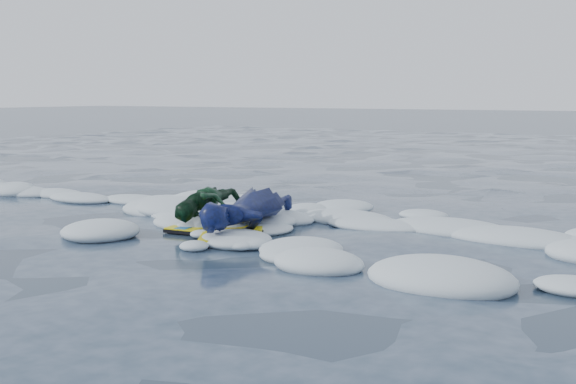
% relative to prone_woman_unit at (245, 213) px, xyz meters
% --- Properties ---
extents(ground, '(120.00, 120.00, 0.00)m').
position_rel_prone_woman_unit_xyz_m(ground, '(-0.62, -0.45, -0.22)').
color(ground, '#162434').
rests_on(ground, ground).
extents(foam_band, '(12.00, 3.10, 0.30)m').
position_rel_prone_woman_unit_xyz_m(foam_band, '(-0.62, 0.58, -0.22)').
color(foam_band, silver).
rests_on(foam_band, ground).
extents(prone_woman_unit, '(1.08, 1.75, 0.43)m').
position_rel_prone_woman_unit_xyz_m(prone_woman_unit, '(0.00, 0.00, 0.00)').
color(prone_woman_unit, black).
rests_on(prone_woman_unit, ground).
extents(prone_child_unit, '(0.70, 1.17, 0.42)m').
position_rel_prone_woman_unit_xyz_m(prone_child_unit, '(-0.61, 0.18, -0.01)').
color(prone_child_unit, black).
rests_on(prone_child_unit, ground).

